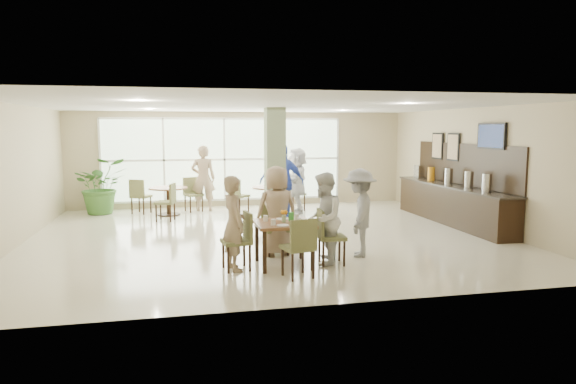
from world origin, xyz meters
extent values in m
plane|color=beige|center=(0.00, 0.00, 0.00)|extent=(10.00, 10.00, 0.00)
plane|color=white|center=(0.00, 0.00, 2.80)|extent=(10.00, 10.00, 0.00)
plane|color=tan|center=(0.00, 4.50, 1.40)|extent=(10.00, 0.00, 10.00)
plane|color=tan|center=(0.00, -4.50, 1.40)|extent=(10.00, 0.00, 10.00)
plane|color=tan|center=(-5.00, 0.00, 1.40)|extent=(0.00, 9.00, 9.00)
plane|color=tan|center=(5.00, 0.00, 1.40)|extent=(0.00, 9.00, 9.00)
plane|color=silver|center=(-0.50, 4.47, 1.40)|extent=(7.00, 0.00, 7.00)
cube|color=#707E58|center=(0.40, 1.20, 1.40)|extent=(0.45, 0.45, 2.80)
cube|color=brown|center=(-0.14, -2.46, 0.72)|extent=(0.95, 0.95, 0.05)
cube|color=black|center=(-0.55, -2.86, 0.35)|extent=(0.06, 0.06, 0.70)
cube|color=black|center=(0.26, -2.86, 0.35)|extent=(0.06, 0.06, 0.70)
cube|color=black|center=(-0.55, -2.06, 0.35)|extent=(0.06, 0.06, 0.70)
cube|color=black|center=(0.26, -2.06, 0.35)|extent=(0.06, 0.06, 0.70)
cylinder|color=brown|center=(-2.13, 3.22, 0.73)|extent=(1.03, 1.03, 0.04)
cylinder|color=black|center=(-2.13, 3.22, 0.35)|extent=(0.10, 0.10, 0.71)
cylinder|color=black|center=(-2.13, 3.22, 0.01)|extent=(0.60, 0.60, 0.03)
cylinder|color=brown|center=(0.60, 2.78, 0.73)|extent=(1.06, 1.06, 0.04)
cylinder|color=black|center=(0.60, 2.78, 0.35)|extent=(0.10, 0.10, 0.71)
cylinder|color=black|center=(0.60, 2.78, 0.01)|extent=(0.60, 0.60, 0.03)
cylinder|color=white|center=(-0.37, -2.69, 0.80)|extent=(0.08, 0.08, 0.10)
cylinder|color=white|center=(0.13, -2.26, 0.80)|extent=(0.08, 0.08, 0.10)
cylinder|color=white|center=(0.08, -2.67, 0.80)|extent=(0.08, 0.08, 0.10)
cylinder|color=white|center=(-0.43, -2.31, 0.80)|extent=(0.08, 0.08, 0.10)
cylinder|color=white|center=(-0.23, -2.77, 0.76)|extent=(0.20, 0.20, 0.01)
cylinder|color=white|center=(-0.12, -2.19, 0.76)|extent=(0.20, 0.20, 0.01)
cylinder|color=white|center=(0.14, -2.50, 0.76)|extent=(0.20, 0.20, 0.01)
cylinder|color=#99B27F|center=(-0.14, -2.46, 0.81)|extent=(0.07, 0.07, 0.12)
sphere|color=orange|center=(-0.11, -2.46, 0.92)|extent=(0.07, 0.07, 0.07)
sphere|color=orange|center=(-0.16, -2.43, 0.92)|extent=(0.07, 0.07, 0.07)
sphere|color=orange|center=(-0.16, -2.48, 0.92)|extent=(0.07, 0.07, 0.07)
cube|color=green|center=(0.01, -2.36, 0.82)|extent=(0.10, 0.06, 0.15)
cube|color=black|center=(4.68, 0.50, 0.45)|extent=(0.60, 4.60, 0.90)
cube|color=black|center=(4.68, 0.50, 0.92)|extent=(0.64, 4.70, 0.04)
cube|color=black|center=(4.97, 0.50, 1.45)|extent=(0.04, 4.60, 1.00)
cylinder|color=silver|center=(4.68, -0.90, 1.14)|extent=(0.20, 0.20, 0.40)
cylinder|color=silver|center=(4.68, -0.20, 1.14)|extent=(0.20, 0.20, 0.40)
cylinder|color=silver|center=(4.68, 0.70, 1.14)|extent=(0.20, 0.20, 0.40)
cylinder|color=orange|center=(4.68, 1.60, 1.12)|extent=(0.18, 0.18, 0.36)
cube|color=silver|center=(4.68, 2.30, 1.12)|extent=(0.18, 0.30, 0.36)
cube|color=black|center=(4.94, -0.60, 2.15)|extent=(0.06, 1.00, 0.58)
cube|color=#7F99CC|center=(4.92, -0.60, 2.15)|extent=(0.01, 0.92, 0.50)
cube|color=black|center=(4.95, 1.00, 1.85)|extent=(0.04, 0.55, 0.70)
cube|color=brown|center=(4.92, 1.00, 1.85)|extent=(0.01, 0.47, 0.62)
cube|color=black|center=(4.95, 1.80, 1.85)|extent=(0.04, 0.55, 0.70)
cube|color=brown|center=(4.92, 1.80, 1.85)|extent=(0.01, 0.47, 0.62)
imported|color=#3A6A2A|center=(-3.91, 3.82, 0.77)|extent=(1.67, 1.67, 1.53)
imported|color=tan|center=(-1.00, -2.54, 0.78)|extent=(0.50, 0.64, 1.56)
imported|color=tan|center=(-0.12, -1.71, 0.82)|extent=(0.87, 0.57, 1.65)
imported|color=white|center=(0.54, -2.50, 0.79)|extent=(0.84, 0.93, 1.58)
imported|color=#9B9B9D|center=(1.33, -2.09, 0.80)|extent=(0.95, 1.19, 1.60)
imported|color=#4565D1|center=(0.70, 1.83, 0.96)|extent=(1.20, 0.77, 1.93)
imported|color=white|center=(1.33, 2.85, 0.89)|extent=(1.09, 1.78, 1.79)
imported|color=tan|center=(-1.17, 3.71, 0.93)|extent=(0.72, 0.52, 1.85)
camera|label=1|loc=(-1.88, -10.79, 2.33)|focal=32.00mm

